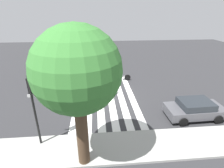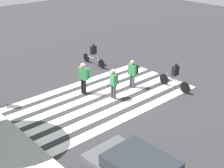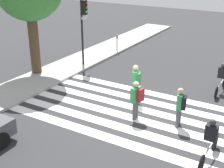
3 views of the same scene
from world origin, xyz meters
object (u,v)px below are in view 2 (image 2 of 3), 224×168
pedestrian_adult_tall_backpack (133,72)px  cyclist_near_curb (175,75)px  cyclist_far_lane (94,53)px  pedestrian_adult_blue_shirt (84,76)px  pedestrian_child_with_backpack (114,81)px

pedestrian_adult_tall_backpack → cyclist_near_curb: (-1.77, -1.66, -0.13)m
cyclist_far_lane → pedestrian_adult_blue_shirt: bearing=134.6°
pedestrian_child_with_backpack → cyclist_near_curb: pedestrian_child_with_backpack is taller
pedestrian_adult_tall_backpack → pedestrian_child_with_backpack: bearing=88.7°
pedestrian_adult_tall_backpack → cyclist_near_curb: pedestrian_adult_tall_backpack is taller
pedestrian_child_with_backpack → pedestrian_adult_blue_shirt: size_ratio=0.94×
pedestrian_adult_blue_shirt → cyclist_near_curb: pedestrian_adult_blue_shirt is taller
pedestrian_child_with_backpack → pedestrian_adult_tall_backpack: (0.33, -1.80, -0.02)m
pedestrian_adult_blue_shirt → cyclist_far_lane: 4.57m
cyclist_near_curb → pedestrian_child_with_backpack: bearing=69.7°
pedestrian_child_with_backpack → pedestrian_adult_tall_backpack: size_ratio=1.02×
pedestrian_adult_tall_backpack → cyclist_far_lane: (4.42, -0.65, -0.13)m
pedestrian_adult_blue_shirt → cyclist_far_lane: bearing=-63.6°
pedestrian_adult_tall_backpack → cyclist_near_curb: size_ratio=0.76×
pedestrian_child_with_backpack → cyclist_near_curb: 3.75m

